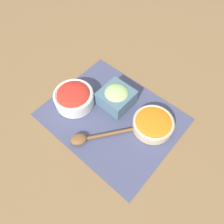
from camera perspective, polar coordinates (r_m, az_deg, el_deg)
The scene contains 6 objects.
ground_plane at distance 0.80m, azimuth 0.00°, elevation -1.32°, with size 3.00×3.00×0.00m, color olive.
placemat at distance 0.80m, azimuth 0.00°, elevation -1.25°, with size 0.47×0.38×0.00m.
tomato_bowl at distance 0.82m, azimuth -9.94°, elevation 3.94°, with size 0.15×0.15×0.07m.
carrot_bowl at distance 0.77m, azimuth 10.72°, elevation -2.93°, with size 0.14×0.14×0.04m.
cucumber_bowl at distance 0.80m, azimuth 1.16°, elevation 4.00°, with size 0.11×0.11×0.08m.
wooden_spoon at distance 0.75m, azimuth -6.12°, elevation -6.63°, with size 0.16×0.20×0.02m.
Camera 1 is at (-0.28, 0.32, 0.68)m, focal length 35.00 mm.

